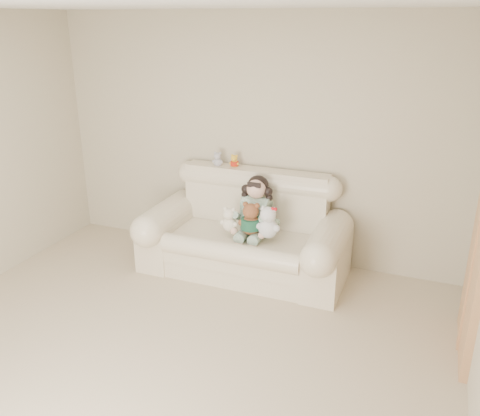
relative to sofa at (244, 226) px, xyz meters
name	(u,v)px	position (x,y,z in m)	size (l,w,h in m)	color
floor	(133,389)	(-0.09, -2.00, -0.52)	(5.00, 5.00, 0.00)	tan
ceiling	(97,1)	(-0.09, -2.00, 2.08)	(5.00, 5.00, 0.00)	white
wall_back	(253,140)	(-0.09, 0.50, 0.78)	(4.50, 4.50, 0.00)	#BCB395
sofa	(244,226)	(0.00, 0.00, 0.00)	(2.10, 0.95, 1.03)	beige
seated_child	(256,205)	(0.11, 0.08, 0.22)	(0.37, 0.46, 0.62)	#2E6B47
brown_teddy	(251,216)	(0.13, -0.13, 0.18)	(0.25, 0.20, 0.40)	brown
white_cat	(268,219)	(0.31, -0.14, 0.18)	(0.25, 0.19, 0.39)	silver
cream_teddy	(229,217)	(-0.10, -0.13, 0.14)	(0.19, 0.15, 0.30)	white
yellow_mini_bear	(234,160)	(-0.25, 0.37, 0.58)	(0.11, 0.09, 0.17)	gold
grey_mini_plush	(218,158)	(-0.43, 0.35, 0.59)	(0.13, 0.10, 0.20)	#B0AFB6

